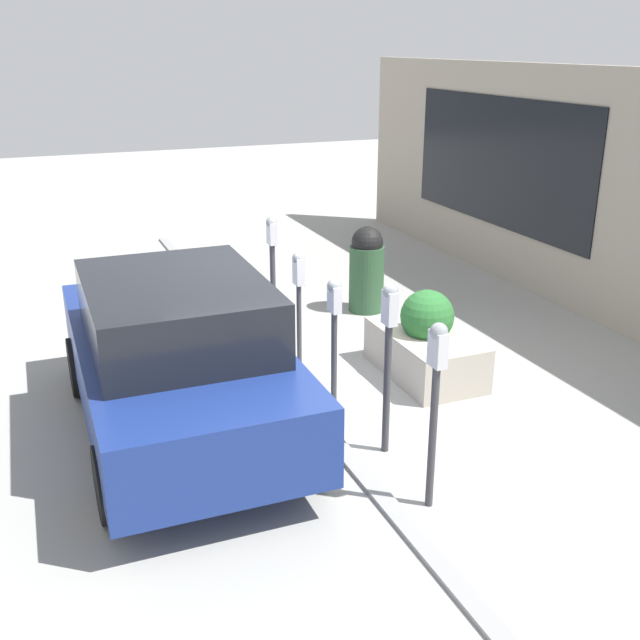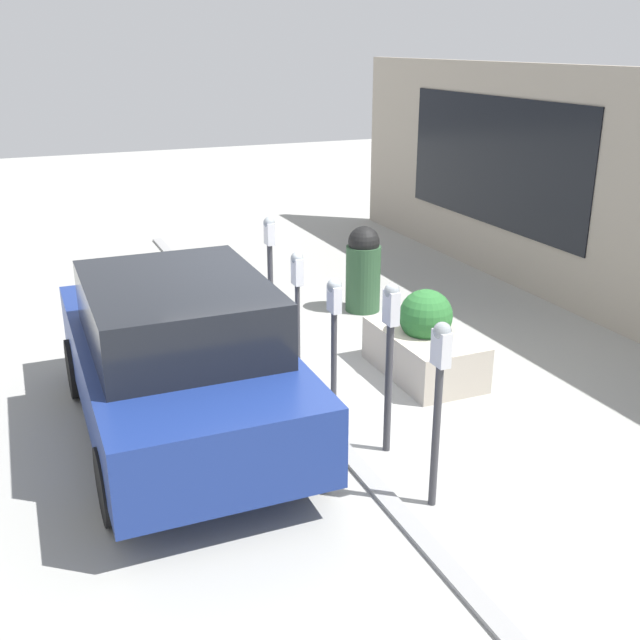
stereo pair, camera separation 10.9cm
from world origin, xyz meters
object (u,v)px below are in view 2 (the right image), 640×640
(parking_meter_second, at_px, (390,342))
(parking_meter_middle, at_px, (334,315))
(parking_meter_fourth, at_px, (297,285))
(trash_bin, at_px, (363,269))
(parking_meter_farthest, at_px, (270,259))
(parking_meter_nearest, at_px, (439,382))
(planter_box, at_px, (424,344))
(parked_car_front, at_px, (178,356))

(parking_meter_second, height_order, parking_meter_middle, parking_meter_second)
(parking_meter_middle, bearing_deg, parking_meter_fourth, 0.20)
(trash_bin, bearing_deg, parking_meter_farthest, 109.01)
(parking_meter_fourth, bearing_deg, parking_meter_middle, -179.80)
(trash_bin, bearing_deg, parking_meter_second, 157.23)
(parking_meter_second, height_order, parking_meter_fourth, parking_meter_second)
(parking_meter_nearest, bearing_deg, parking_meter_fourth, -0.19)
(parking_meter_nearest, distance_m, trash_bin, 4.72)
(parking_meter_second, bearing_deg, parking_meter_nearest, 176.19)
(parking_meter_fourth, height_order, parking_meter_farthest, parking_meter_farthest)
(parking_meter_farthest, height_order, trash_bin, parking_meter_farthest)
(parking_meter_nearest, bearing_deg, planter_box, -28.71)
(parking_meter_nearest, relative_size, trash_bin, 1.32)
(parking_meter_middle, xyz_separation_m, planter_box, (0.24, -1.21, -0.60))
(parking_meter_nearest, relative_size, parking_meter_middle, 1.17)
(parking_meter_fourth, xyz_separation_m, parking_meter_farthest, (0.91, -0.00, 0.06))
(parking_meter_farthest, bearing_deg, parking_meter_second, -179.07)
(parking_meter_nearest, distance_m, parking_meter_middle, 2.00)
(parking_meter_farthest, bearing_deg, parking_meter_fourth, 179.90)
(parking_meter_second, bearing_deg, parking_meter_farthest, 0.93)
(parking_meter_nearest, distance_m, parking_meter_second, 0.91)
(parking_meter_fourth, distance_m, planter_box, 1.56)
(parking_meter_nearest, xyz_separation_m, parking_meter_second, (0.90, -0.06, -0.02))
(parking_meter_nearest, distance_m, parking_meter_farthest, 3.91)
(parking_meter_middle, relative_size, parking_meter_fourth, 0.99)
(parking_meter_nearest, xyz_separation_m, parking_meter_fourth, (2.99, -0.01, -0.11))
(parking_meter_fourth, relative_size, parked_car_front, 0.35)
(parking_meter_farthest, distance_m, trash_bin, 1.68)
(parking_meter_middle, distance_m, planter_box, 1.37)
(planter_box, bearing_deg, parking_meter_nearest, 151.29)
(parking_meter_nearest, distance_m, planter_box, 2.64)
(parking_meter_second, height_order, parking_meter_farthest, parking_meter_second)
(parked_car_front, bearing_deg, parking_meter_fourth, -56.09)
(parking_meter_farthest, distance_m, parked_car_front, 2.54)
(planter_box, xyz_separation_m, trash_bin, (2.20, -0.32, 0.23))
(parking_meter_middle, xyz_separation_m, trash_bin, (2.44, -1.53, -0.36))
(parking_meter_second, height_order, trash_bin, parking_meter_second)
(parking_meter_nearest, height_order, parking_meter_middle, parking_meter_nearest)
(parked_car_front, xyz_separation_m, trash_bin, (2.49, -3.13, -0.20))
(parked_car_front, relative_size, trash_bin, 3.26)
(parking_meter_fourth, distance_m, parking_meter_farthest, 0.92)
(planter_box, bearing_deg, trash_bin, -8.24)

